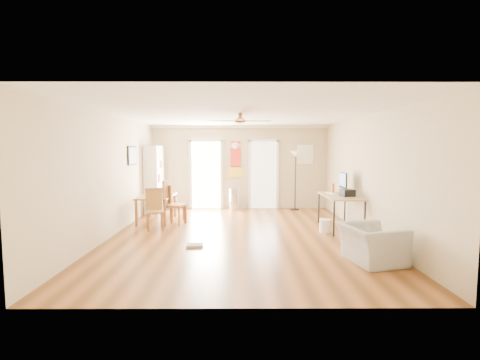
{
  "coord_description": "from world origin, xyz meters",
  "views": [
    {
      "loc": [
        -0.03,
        -7.42,
        1.86
      ],
      "look_at": [
        0.0,
        0.6,
        1.15
      ],
      "focal_mm": 26.04,
      "sensor_mm": 36.0,
      "label": 1
    }
  ],
  "objects_px": {
    "armchair": "(371,244)",
    "wastebasket_a": "(325,226)",
    "bookshelf": "(154,179)",
    "trash_can": "(234,199)",
    "dining_chair_right_a": "(177,204)",
    "printer": "(347,193)",
    "dining_table": "(157,208)",
    "dining_chair_right_b": "(175,203)",
    "torchiere_lamp": "(295,181)",
    "computer_desk": "(340,212)",
    "dining_chair_near": "(155,209)"
  },
  "relations": [
    {
      "from": "dining_chair_right_a",
      "to": "printer",
      "type": "height_order",
      "value": "dining_chair_right_a"
    },
    {
      "from": "dining_chair_right_a",
      "to": "printer",
      "type": "relative_size",
      "value": 3.1
    },
    {
      "from": "wastebasket_a",
      "to": "dining_chair_right_a",
      "type": "bearing_deg",
      "value": 162.64
    },
    {
      "from": "trash_can",
      "to": "torchiere_lamp",
      "type": "relative_size",
      "value": 0.37
    },
    {
      "from": "dining_chair_right_a",
      "to": "dining_chair_near",
      "type": "distance_m",
      "value": 0.91
    },
    {
      "from": "dining_chair_right_a",
      "to": "bookshelf",
      "type": "bearing_deg",
      "value": 18.11
    },
    {
      "from": "torchiere_lamp",
      "to": "wastebasket_a",
      "type": "relative_size",
      "value": 6.19
    },
    {
      "from": "wastebasket_a",
      "to": "armchair",
      "type": "xyz_separation_m",
      "value": [
        0.24,
        -2.11,
        0.16
      ]
    },
    {
      "from": "bookshelf",
      "to": "wastebasket_a",
      "type": "xyz_separation_m",
      "value": [
        4.45,
        -2.55,
        -0.84
      ]
    },
    {
      "from": "wastebasket_a",
      "to": "printer",
      "type": "bearing_deg",
      "value": 17.99
    },
    {
      "from": "bookshelf",
      "to": "printer",
      "type": "relative_size",
      "value": 6.36
    },
    {
      "from": "printer",
      "to": "armchair",
      "type": "distance_m",
      "value": 2.37
    },
    {
      "from": "bookshelf",
      "to": "trash_can",
      "type": "xyz_separation_m",
      "value": [
        2.36,
        0.35,
        -0.65
      ]
    },
    {
      "from": "dining_chair_near",
      "to": "wastebasket_a",
      "type": "xyz_separation_m",
      "value": [
        3.89,
        -0.27,
        -0.33
      ]
    },
    {
      "from": "torchiere_lamp",
      "to": "trash_can",
      "type": "bearing_deg",
      "value": -179.52
    },
    {
      "from": "dining_table",
      "to": "wastebasket_a",
      "type": "xyz_separation_m",
      "value": [
        4.06,
        -1.22,
        -0.19
      ]
    },
    {
      "from": "printer",
      "to": "dining_chair_right_a",
      "type": "bearing_deg",
      "value": 159.93
    },
    {
      "from": "torchiere_lamp",
      "to": "printer",
      "type": "height_order",
      "value": "torchiere_lamp"
    },
    {
      "from": "dining_table",
      "to": "computer_desk",
      "type": "height_order",
      "value": "computer_desk"
    },
    {
      "from": "dining_chair_near",
      "to": "armchair",
      "type": "relative_size",
      "value": 0.99
    },
    {
      "from": "dining_chair_right_b",
      "to": "wastebasket_a",
      "type": "bearing_deg",
      "value": -86.26
    },
    {
      "from": "trash_can",
      "to": "wastebasket_a",
      "type": "bearing_deg",
      "value": -54.18
    },
    {
      "from": "dining_chair_near",
      "to": "dining_table",
      "type": "bearing_deg",
      "value": 81.32
    },
    {
      "from": "dining_chair_right_b",
      "to": "dining_chair_right_a",
      "type": "bearing_deg",
      "value": 17.08
    },
    {
      "from": "dining_chair_near",
      "to": "printer",
      "type": "height_order",
      "value": "printer"
    },
    {
      "from": "computer_desk",
      "to": "wastebasket_a",
      "type": "distance_m",
      "value": 0.57
    },
    {
      "from": "dining_table",
      "to": "wastebasket_a",
      "type": "height_order",
      "value": "dining_table"
    },
    {
      "from": "dining_chair_near",
      "to": "trash_can",
      "type": "xyz_separation_m",
      "value": [
        1.8,
        2.63,
        -0.14
      ]
    },
    {
      "from": "bookshelf",
      "to": "armchair",
      "type": "height_order",
      "value": "bookshelf"
    },
    {
      "from": "dining_chair_right_a",
      "to": "trash_can",
      "type": "bearing_deg",
      "value": -53.2
    },
    {
      "from": "armchair",
      "to": "wastebasket_a",
      "type": "bearing_deg",
      "value": -5.88
    },
    {
      "from": "computer_desk",
      "to": "wastebasket_a",
      "type": "relative_size",
      "value": 5.08
    },
    {
      "from": "dining_chair_right_a",
      "to": "torchiere_lamp",
      "type": "distance_m",
      "value": 3.8
    },
    {
      "from": "armchair",
      "to": "printer",
      "type": "bearing_deg",
      "value": -19.76
    },
    {
      "from": "dining_chair_near",
      "to": "computer_desk",
      "type": "distance_m",
      "value": 4.31
    },
    {
      "from": "dining_chair_right_a",
      "to": "trash_can",
      "type": "distance_m",
      "value": 2.3
    },
    {
      "from": "dining_table",
      "to": "dining_chair_right_b",
      "type": "distance_m",
      "value": 0.7
    },
    {
      "from": "bookshelf",
      "to": "printer",
      "type": "distance_m",
      "value": 5.52
    },
    {
      "from": "trash_can",
      "to": "printer",
      "type": "height_order",
      "value": "printer"
    },
    {
      "from": "wastebasket_a",
      "to": "trash_can",
      "type": "bearing_deg",
      "value": 125.82
    },
    {
      "from": "dining_chair_near",
      "to": "bookshelf",
      "type": "bearing_deg",
      "value": 84.68
    },
    {
      "from": "computer_desk",
      "to": "armchair",
      "type": "height_order",
      "value": "computer_desk"
    },
    {
      "from": "dining_chair_right_a",
      "to": "dining_chair_right_b",
      "type": "xyz_separation_m",
      "value": [
        0.0,
        -0.27,
        0.06
      ]
    },
    {
      "from": "dining_chair_right_a",
      "to": "trash_can",
      "type": "height_order",
      "value": "dining_chair_right_a"
    },
    {
      "from": "computer_desk",
      "to": "printer",
      "type": "xyz_separation_m",
      "value": [
        0.12,
        -0.13,
        0.48
      ]
    },
    {
      "from": "trash_can",
      "to": "printer",
      "type": "relative_size",
      "value": 2.14
    },
    {
      "from": "armchair",
      "to": "computer_desk",
      "type": "bearing_deg",
      "value": -16.54
    },
    {
      "from": "dining_chair_right_a",
      "to": "printer",
      "type": "distance_m",
      "value": 4.17
    },
    {
      "from": "dining_chair_right_b",
      "to": "dining_chair_near",
      "type": "height_order",
      "value": "dining_chair_right_b"
    },
    {
      "from": "dining_chair_near",
      "to": "computer_desk",
      "type": "relative_size",
      "value": 0.64
    }
  ]
}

